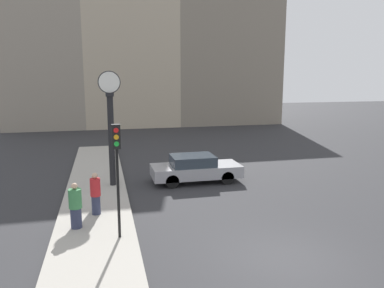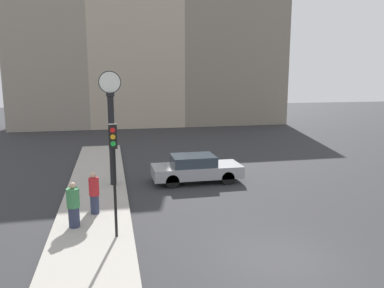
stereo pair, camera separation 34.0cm
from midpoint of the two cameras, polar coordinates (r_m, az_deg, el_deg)
ground_plane at (r=11.52m, az=14.49°, el=-17.00°), size 120.00×120.00×0.00m
sidewalk_corner at (r=18.34m, az=-13.76°, el=-6.35°), size 2.70×21.03×0.13m
building_row at (r=40.67m, az=-6.32°, el=14.23°), size 28.69×5.00×19.34m
sedan_car at (r=18.74m, az=1.09°, el=-3.71°), size 4.42×1.86×1.35m
traffic_light_near at (r=11.82m, az=-11.05°, el=-1.97°), size 0.26×0.24×3.65m
street_clock at (r=17.76m, az=-11.64°, el=2.51°), size 1.02×0.37×5.33m
pedestrian_red_top at (r=14.50m, az=-14.03°, el=-7.30°), size 0.38×0.38×1.59m
pedestrian_green_hoodie at (r=13.43m, az=-16.93°, el=-8.94°), size 0.44×0.44×1.58m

